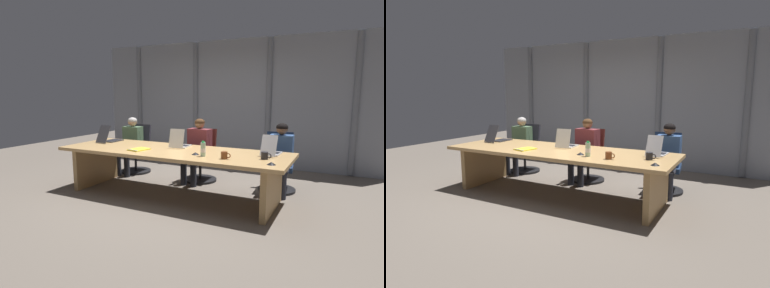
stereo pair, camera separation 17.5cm
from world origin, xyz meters
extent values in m
plane|color=#6B6056|center=(0.00, 0.00, 0.00)|extent=(13.05, 13.05, 0.00)
cube|color=tan|center=(0.00, 0.00, 0.71)|extent=(3.60, 1.18, 0.05)
cube|color=black|center=(0.00, 0.00, 0.64)|extent=(3.06, 0.10, 0.06)
cube|color=tan|center=(-1.55, 0.00, 0.34)|extent=(0.08, 1.00, 0.68)
cube|color=tan|center=(1.55, 0.00, 0.34)|extent=(0.08, 1.00, 0.68)
cube|color=gray|center=(0.00, 2.61, 1.37)|extent=(6.53, 0.10, 2.74)
cylinder|color=slate|center=(-2.41, 2.55, 1.37)|extent=(0.12, 0.12, 2.69)
cylinder|color=slate|center=(-0.82, 2.55, 1.37)|extent=(0.12, 0.12, 2.69)
cylinder|color=slate|center=(0.88, 2.55, 1.37)|extent=(0.12, 0.12, 2.69)
cylinder|color=slate|center=(2.51, 2.55, 1.37)|extent=(0.12, 0.12, 2.69)
cube|color=#2D2D33|center=(-1.41, 0.30, 0.74)|extent=(0.24, 0.34, 0.02)
cube|color=black|center=(-1.41, 0.33, 0.75)|extent=(0.20, 0.19, 0.00)
cube|color=#2D2D33|center=(-1.42, 0.06, 0.89)|extent=(0.23, 0.16, 0.29)
cube|color=black|center=(-1.42, 0.07, 0.89)|extent=(0.21, 0.14, 0.26)
cube|color=beige|center=(-0.01, 0.33, 0.74)|extent=(0.27, 0.34, 0.02)
cube|color=black|center=(-0.01, 0.35, 0.75)|extent=(0.22, 0.19, 0.00)
cube|color=beige|center=(0.01, 0.13, 0.89)|extent=(0.25, 0.11, 0.29)
cube|color=black|center=(0.01, 0.14, 0.90)|extent=(0.22, 0.09, 0.26)
cube|color=#BCBCC1|center=(1.46, 0.36, 0.74)|extent=(0.23, 0.33, 0.02)
cube|color=black|center=(1.47, 0.38, 0.75)|extent=(0.19, 0.19, 0.00)
cube|color=#BCBCC1|center=(1.45, 0.13, 0.89)|extent=(0.22, 0.14, 0.28)
cube|color=black|center=(1.45, 0.14, 0.89)|extent=(0.20, 0.12, 0.25)
cube|color=#2D2D38|center=(-1.43, 0.98, 0.41)|extent=(0.49, 0.49, 0.08)
cube|color=#2D2D38|center=(-1.43, 1.20, 0.70)|extent=(0.44, 0.13, 0.51)
cylinder|color=#262628|center=(-1.43, 0.98, 0.20)|extent=(0.05, 0.05, 0.33)
cylinder|color=black|center=(-1.43, 0.98, 0.02)|extent=(0.60, 0.60, 0.04)
cube|color=#511E19|center=(0.03, 0.98, 0.41)|extent=(0.49, 0.49, 0.08)
cube|color=#511E19|center=(0.02, 1.20, 0.70)|extent=(0.44, 0.13, 0.50)
cylinder|color=#262628|center=(0.03, 0.98, 0.20)|extent=(0.05, 0.05, 0.33)
cylinder|color=black|center=(0.03, 0.98, 0.02)|extent=(0.60, 0.60, 0.04)
cube|color=navy|center=(1.42, 0.98, 0.41)|extent=(0.53, 0.53, 0.08)
cube|color=navy|center=(1.40, 1.20, 0.70)|extent=(0.44, 0.17, 0.51)
cylinder|color=#262628|center=(1.42, 0.98, 0.20)|extent=(0.05, 0.05, 0.33)
cylinder|color=black|center=(1.42, 0.98, 0.02)|extent=(0.60, 0.60, 0.04)
cube|color=#4C6B4C|center=(-1.46, 0.96, 0.69)|extent=(0.36, 0.24, 0.49)
sphere|color=tan|center=(-1.46, 0.96, 1.03)|extent=(0.18, 0.18, 0.18)
ellipsoid|color=#B2ADA8|center=(-1.46, 0.96, 1.05)|extent=(0.18, 0.18, 0.13)
cylinder|color=#4C6B4C|center=(-1.32, 0.97, 0.74)|extent=(0.08, 0.14, 0.27)
cylinder|color=tan|center=(-1.31, 0.76, 0.63)|extent=(0.08, 0.30, 0.06)
cylinder|color=#4C6B4C|center=(-1.61, 0.96, 0.74)|extent=(0.08, 0.14, 0.27)
cylinder|color=tan|center=(-1.60, 0.75, 0.63)|extent=(0.08, 0.30, 0.06)
cylinder|color=#262833|center=(-1.35, 0.77, 0.42)|extent=(0.15, 0.41, 0.13)
cylinder|color=#262833|center=(-1.34, 0.59, 0.21)|extent=(0.11, 0.11, 0.43)
cylinder|color=#262833|center=(-1.55, 0.76, 0.42)|extent=(0.15, 0.41, 0.13)
cylinder|color=#262833|center=(-1.54, 0.58, 0.21)|extent=(0.11, 0.11, 0.43)
cube|color=brown|center=(0.02, 0.96, 0.70)|extent=(0.42, 0.26, 0.51)
sphere|color=#8C6647|center=(0.02, 0.96, 1.06)|extent=(0.18, 0.18, 0.18)
ellipsoid|color=#472D19|center=(0.02, 0.96, 1.08)|extent=(0.18, 0.18, 0.13)
cylinder|color=brown|center=(0.19, 0.95, 0.77)|extent=(0.08, 0.14, 0.27)
cylinder|color=#8C6647|center=(0.17, 0.74, 0.65)|extent=(0.09, 0.30, 0.06)
cylinder|color=brown|center=(-0.15, 0.98, 0.77)|extent=(0.08, 0.14, 0.27)
cylinder|color=#8C6647|center=(-0.17, 0.77, 0.65)|extent=(0.09, 0.30, 0.06)
cylinder|color=#262833|center=(0.10, 0.75, 0.42)|extent=(0.17, 0.41, 0.13)
cylinder|color=#262833|center=(0.08, 0.58, 0.21)|extent=(0.11, 0.11, 0.43)
cylinder|color=#262833|center=(-0.10, 0.77, 0.42)|extent=(0.17, 0.41, 0.13)
cylinder|color=#262833|center=(-0.12, 0.60, 0.21)|extent=(0.11, 0.11, 0.43)
cube|color=#335184|center=(1.47, 0.96, 0.69)|extent=(0.37, 0.23, 0.49)
sphere|color=brown|center=(1.47, 0.96, 1.03)|extent=(0.18, 0.18, 0.18)
ellipsoid|color=black|center=(1.47, 0.96, 1.06)|extent=(0.19, 0.19, 0.14)
cylinder|color=#335184|center=(1.62, 0.97, 0.75)|extent=(0.08, 0.14, 0.27)
cylinder|color=brown|center=(1.63, 0.76, 0.63)|extent=(0.08, 0.30, 0.06)
cylinder|color=#335184|center=(1.32, 0.96, 0.75)|extent=(0.08, 0.14, 0.27)
cylinder|color=brown|center=(1.33, 0.75, 0.63)|extent=(0.08, 0.30, 0.06)
cylinder|color=#262833|center=(1.58, 0.77, 0.42)|extent=(0.15, 0.41, 0.13)
cylinder|color=#262833|center=(1.59, 0.59, 0.21)|extent=(0.11, 0.11, 0.43)
cylinder|color=#262833|center=(1.38, 0.76, 0.42)|extent=(0.15, 0.41, 0.13)
cylinder|color=#262833|center=(1.39, 0.58, 0.21)|extent=(0.11, 0.11, 0.43)
cylinder|color=#ADD1B2|center=(0.63, -0.23, 0.83)|extent=(0.07, 0.07, 0.19)
cylinder|color=white|center=(0.63, -0.23, 0.82)|extent=(0.07, 0.07, 0.06)
cylinder|color=green|center=(0.63, -0.23, 0.93)|extent=(0.04, 0.04, 0.02)
cylinder|color=brown|center=(0.96, -0.27, 0.78)|extent=(0.09, 0.09, 0.10)
torus|color=brown|center=(1.01, -0.27, 0.78)|extent=(0.07, 0.01, 0.07)
cylinder|color=black|center=(1.44, -0.05, 0.78)|extent=(0.09, 0.09, 0.10)
torus|color=black|center=(1.50, -0.05, 0.78)|extent=(0.07, 0.01, 0.07)
cone|color=black|center=(0.49, -0.18, 0.75)|extent=(0.11, 0.11, 0.03)
cone|color=black|center=(1.60, -0.34, 0.75)|extent=(0.11, 0.11, 0.03)
cube|color=yellow|center=(-0.46, -0.22, 0.74)|extent=(0.28, 0.34, 0.02)
cylinder|color=silver|center=(-0.46, -0.37, 0.75)|extent=(0.21, 0.06, 0.01)
camera|label=1|loc=(2.41, -4.18, 1.61)|focal=29.71mm
camera|label=2|loc=(2.57, -4.10, 1.61)|focal=29.71mm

